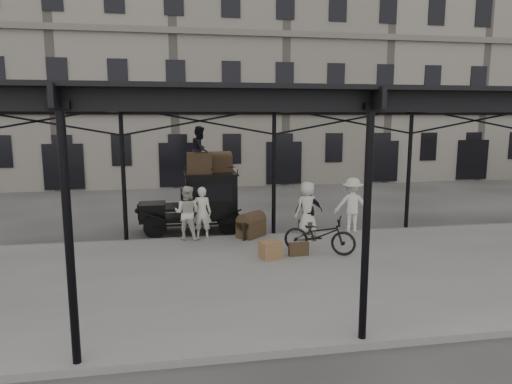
% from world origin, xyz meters
% --- Properties ---
extents(ground, '(120.00, 120.00, 0.00)m').
position_xyz_m(ground, '(0.00, 0.00, 0.00)').
color(ground, '#383533').
rests_on(ground, ground).
extents(platform, '(28.00, 8.00, 0.15)m').
position_xyz_m(platform, '(0.00, -2.00, 0.07)').
color(platform, slate).
rests_on(platform, ground).
extents(canopy, '(22.50, 9.00, 4.74)m').
position_xyz_m(canopy, '(0.00, -1.72, 4.60)').
color(canopy, black).
rests_on(canopy, ground).
extents(building_frontage, '(64.00, 8.00, 14.00)m').
position_xyz_m(building_frontage, '(0.00, 18.00, 7.00)').
color(building_frontage, slate).
rests_on(building_frontage, ground).
extents(taxi, '(3.65, 1.55, 2.18)m').
position_xyz_m(taxi, '(-2.40, 3.29, 1.20)').
color(taxi, black).
rests_on(taxi, ground).
extents(porter_left, '(0.71, 0.53, 1.75)m').
position_xyz_m(porter_left, '(-2.49, 1.80, 1.02)').
color(porter_left, beige).
rests_on(porter_left, platform).
extents(porter_midleft, '(1.06, 0.95, 1.80)m').
position_xyz_m(porter_midleft, '(-2.99, 1.72, 1.05)').
color(porter_midleft, beige).
rests_on(porter_midleft, platform).
extents(porter_centre, '(1.04, 0.87, 1.83)m').
position_xyz_m(porter_centre, '(1.15, 1.80, 1.06)').
color(porter_centre, beige).
rests_on(porter_centre, platform).
extents(porter_official, '(0.99, 0.56, 1.60)m').
position_xyz_m(porter_official, '(1.21, 1.80, 0.95)').
color(porter_official, black).
rests_on(porter_official, platform).
extents(porter_right, '(1.39, 1.04, 1.92)m').
position_xyz_m(porter_right, '(2.80, 1.80, 1.11)').
color(porter_right, silver).
rests_on(porter_right, platform).
extents(bicycle, '(2.25, 1.68, 1.13)m').
position_xyz_m(bicycle, '(0.85, -0.56, 0.72)').
color(bicycle, black).
rests_on(bicycle, platform).
extents(porter_roof, '(0.86, 0.98, 1.68)m').
position_xyz_m(porter_roof, '(-2.44, 3.19, 3.02)').
color(porter_roof, black).
rests_on(porter_roof, taxi).
extents(steamer_trunk_roof_near, '(0.90, 0.57, 0.65)m').
position_xyz_m(steamer_trunk_roof_near, '(-2.49, 3.04, 2.50)').
color(steamer_trunk_roof_near, '#42301E').
rests_on(steamer_trunk_roof_near, taxi).
extents(steamer_trunk_roof_far, '(0.94, 0.67, 0.63)m').
position_xyz_m(steamer_trunk_roof_far, '(-1.74, 3.49, 2.49)').
color(steamer_trunk_roof_far, '#42301E').
rests_on(steamer_trunk_roof_far, taxi).
extents(steamer_trunk_platform, '(1.10, 1.08, 0.70)m').
position_xyz_m(steamer_trunk_platform, '(-0.84, 1.70, 0.50)').
color(steamer_trunk_platform, '#42301E').
rests_on(steamer_trunk_platform, platform).
extents(wicker_hamper, '(0.70, 0.60, 0.50)m').
position_xyz_m(wicker_hamper, '(-0.68, -0.79, 0.40)').
color(wicker_hamper, olive).
rests_on(wicker_hamper, platform).
extents(suitcase_upright, '(0.38, 0.61, 0.45)m').
position_xyz_m(suitcase_upright, '(1.09, 1.80, 0.38)').
color(suitcase_upright, '#42301E').
rests_on(suitcase_upright, platform).
extents(suitcase_flat, '(0.61, 0.20, 0.40)m').
position_xyz_m(suitcase_flat, '(0.18, -0.70, 0.35)').
color(suitcase_flat, '#42301E').
rests_on(suitcase_flat, platform).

